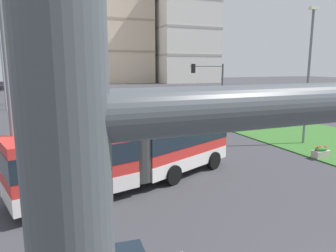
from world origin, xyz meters
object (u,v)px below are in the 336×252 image
streetlight_median (309,72)px  flower_planter_3 (321,152)px  apartment_tower_eastcentre (184,30)px  streetlight_left (7,78)px  articulated_bus (134,152)px  apartment_tower_centre (116,8)px  traffic_light_far_right (212,85)px

streetlight_median → flower_planter_3: bearing=-119.6°
apartment_tower_eastcentre → streetlight_left: bearing=-119.2°
streetlight_left → streetlight_median: streetlight_median is taller
articulated_bus → apartment_tower_eastcentre: size_ratio=0.34×
streetlight_left → apartment_tower_eastcentre: apartment_tower_eastcentre is taller
flower_planter_3 → streetlight_median: 6.26m
articulated_bus → streetlight_left: size_ratio=1.21×
apartment_tower_centre → apartment_tower_eastcentre: apartment_tower_centre is taller
traffic_light_far_right → streetlight_left: (-15.95, -11.44, 1.27)m
articulated_bus → streetlight_left: 6.44m
traffic_light_far_right → apartment_tower_eastcentre: apartment_tower_eastcentre is taller
streetlight_median → apartment_tower_eastcentre: bearing=70.4°
articulated_bus → apartment_tower_eastcentre: (44.66, 88.86, 15.94)m
traffic_light_far_right → streetlight_median: size_ratio=0.60×
streetlight_median → apartment_tower_centre: bearing=84.6°
articulated_bus → streetlight_median: size_ratio=1.21×
streetlight_median → apartment_tower_eastcentre: (30.58, 85.80, 12.23)m
traffic_light_far_right → flower_planter_3: bearing=-82.4°
traffic_light_far_right → apartment_tower_eastcentre: (33.97, 77.94, 13.53)m
articulated_bus → apartment_tower_centre: apartment_tower_centre is taller
traffic_light_far_right → apartment_tower_centre: bearing=81.8°
articulated_bus → traffic_light_far_right: size_ratio=2.00×
flower_planter_3 → articulated_bus: bearing=178.6°
flower_planter_3 → apartment_tower_centre: bearing=83.7°
flower_planter_3 → traffic_light_far_right: traffic_light_far_right is taller
streetlight_median → apartment_tower_centre: 94.54m
articulated_bus → traffic_light_far_right: (10.69, 10.92, 2.41)m
streetlight_median → articulated_bus: bearing=-167.7°
streetlight_median → apartment_tower_centre: size_ratio=0.20×
articulated_bus → streetlight_left: streetlight_left is taller
streetlight_left → apartment_tower_centre: bearing=73.7°
traffic_light_far_right → streetlight_median: 8.65m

